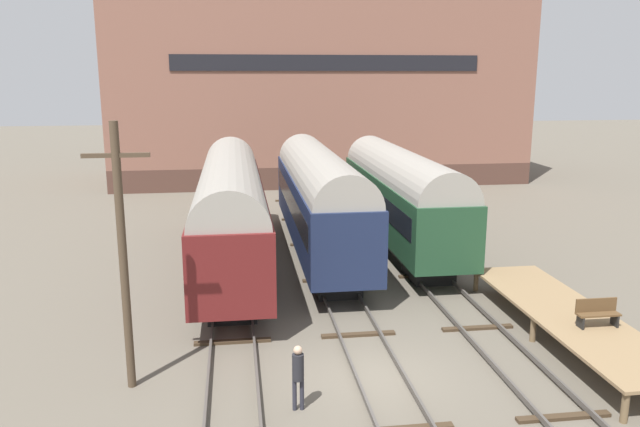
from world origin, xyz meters
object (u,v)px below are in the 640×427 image
Objects in this scene: person_worker at (298,371)px; utility_pole at (123,254)px; train_car_maroon at (231,205)px; train_car_navy at (319,196)px; train_car_green at (400,193)px; bench at (597,312)px.

person_worker is 5.85m from utility_pole.
utility_pole is at bearing -104.60° from train_car_maroon.
train_car_navy is at bearing 18.59° from train_car_maroon.
train_car_green reaches higher than person_worker.
train_car_navy is at bearing 120.57° from bench.
train_car_green is at bearing 102.70° from bench.
bench is (11.70, -10.99, -1.59)m from train_car_maroon.
bench is at bearing 12.43° from person_worker.
train_car_green is 2.03× the size of utility_pole.
utility_pole is (-4.69, 1.97, 2.89)m from person_worker.
person_worker is (-9.93, -2.19, -0.31)m from bench.
bench is at bearing -43.20° from train_car_maroon.
bench is 10.17m from person_worker.
utility_pole reaches higher than person_worker.
person_worker is at bearing -114.02° from train_car_green.
train_car_navy is 1.05× the size of train_car_green.
train_car_maroon reaches higher than bench.
train_car_maroon is at bearing 136.80° from bench.
person_worker is (-6.92, -15.53, -1.81)m from train_car_green.
train_car_navy is 8.85× the size of person_worker.
person_worker is (-2.57, -14.64, -1.93)m from train_car_navy.
bench is 0.18× the size of utility_pole.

